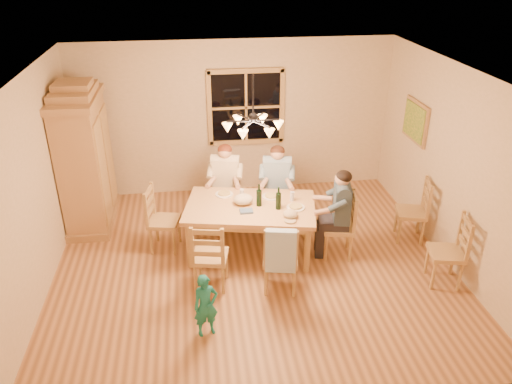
{
  "coord_description": "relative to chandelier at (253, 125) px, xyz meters",
  "views": [
    {
      "loc": [
        -0.77,
        -5.84,
        4.09
      ],
      "look_at": [
        0.05,
        0.1,
        1.09
      ],
      "focal_mm": 35.0,
      "sensor_mm": 36.0,
      "label": 1
    }
  ],
  "objects": [
    {
      "name": "napkin",
      "position": [
        -0.08,
        0.17,
        -1.3
      ],
      "size": [
        0.2,
        0.17,
        0.03
      ],
      "primitive_type": "cube",
      "rotation": [
        0.0,
        0.0,
        -0.2
      ],
      "color": "#486085",
      "rests_on": "dining_table"
    },
    {
      "name": "wall_left",
      "position": [
        -2.75,
        0.0,
        -0.73
      ],
      "size": [
        0.02,
        5.0,
        2.7
      ],
      "primitive_type": "cube",
      "color": "#C5B28B",
      "rests_on": "floor"
    },
    {
      "name": "armoire",
      "position": [
        -2.42,
        1.6,
        -1.02
      ],
      "size": [
        0.66,
        1.4,
        2.3
      ],
      "color": "olive",
      "rests_on": "floor"
    },
    {
      "name": "dining_table",
      "position": [
        0.0,
        0.35,
        -1.42
      ],
      "size": [
        2.01,
        1.45,
        0.76
      ],
      "rotation": [
        0.0,
        0.0,
        -0.2
      ],
      "color": "tan",
      "rests_on": "floor"
    },
    {
      "name": "towel",
      "position": [
        0.24,
        -0.77,
        -1.38
      ],
      "size": [
        0.39,
        0.17,
        0.58
      ],
      "primitive_type": "cube",
      "rotation": [
        0.0,
        0.0,
        -0.2
      ],
      "color": "#9EBDD6",
      "rests_on": "chair_near_right"
    },
    {
      "name": "cap",
      "position": [
        0.49,
        -0.07,
        -1.26
      ],
      "size": [
        0.2,
        0.2,
        0.11
      ],
      "primitive_type": "ellipsoid",
      "color": "tan",
      "rests_on": "dining_table"
    },
    {
      "name": "plate_slate",
      "position": [
        0.62,
        0.19,
        -1.31
      ],
      "size": [
        0.26,
        0.26,
        0.02
      ],
      "primitive_type": "cylinder",
      "color": "white",
      "rests_on": "dining_table"
    },
    {
      "name": "wall_back",
      "position": [
        0.0,
        2.5,
        -0.73
      ],
      "size": [
        5.5,
        0.02,
        2.7
      ],
      "primitive_type": "cube",
      "color": "#C5B28B",
      "rests_on": "floor"
    },
    {
      "name": "chair_spare_front",
      "position": [
        2.45,
        -0.75,
        -1.77
      ],
      "size": [
        0.5,
        0.52,
        0.99
      ],
      "rotation": [
        0.0,
        0.0,
        1.36
      ],
      "color": "#A27E47",
      "rests_on": "floor"
    },
    {
      "name": "floor",
      "position": [
        0.0,
        0.0,
        -2.08
      ],
      "size": [
        5.5,
        5.5,
        0.0
      ],
      "primitive_type": "plane",
      "color": "brown",
      "rests_on": "ground"
    },
    {
      "name": "painting",
      "position": [
        2.71,
        1.2,
        -0.48
      ],
      "size": [
        0.06,
        0.78,
        0.64
      ],
      "color": "olive",
      "rests_on": "wall_right"
    },
    {
      "name": "plate_plaid",
      "position": [
        0.34,
        0.56,
        -1.31
      ],
      "size": [
        0.26,
        0.26,
        0.02
      ],
      "primitive_type": "cylinder",
      "color": "white",
      "rests_on": "dining_table"
    },
    {
      "name": "chair_far_left",
      "position": [
        -0.27,
        1.28,
        -1.77
      ],
      "size": [
        0.52,
        0.5,
        0.99
      ],
      "rotation": [
        0.0,
        0.0,
        2.94
      ],
      "color": "#A27E47",
      "rests_on": "floor"
    },
    {
      "name": "wine_glass_b",
      "position": [
        0.62,
        0.41,
        -1.25
      ],
      "size": [
        0.06,
        0.06,
        0.14
      ],
      "primitive_type": "cylinder",
      "color": "silver",
      "rests_on": "dining_table"
    },
    {
      "name": "chair_end_left",
      "position": [
        -1.24,
        0.6,
        -1.77
      ],
      "size": [
        0.5,
        0.52,
        0.99
      ],
      "rotation": [
        0.0,
        0.0,
        -1.77
      ],
      "color": "#A27E47",
      "rests_on": "floor"
    },
    {
      "name": "chair_end_right",
      "position": [
        1.24,
        0.1,
        -1.77
      ],
      "size": [
        0.5,
        0.52,
        0.99
      ],
      "rotation": [
        0.0,
        0.0,
        1.37
      ],
      "color": "#A27E47",
      "rests_on": "floor"
    },
    {
      "name": "wine_bottle_b",
      "position": [
        0.38,
        0.2,
        -1.15
      ],
      "size": [
        0.08,
        0.08,
        0.33
      ],
      "primitive_type": "cylinder",
      "color": "black",
      "rests_on": "dining_table"
    },
    {
      "name": "ceiling",
      "position": [
        0.0,
        0.0,
        0.62
      ],
      "size": [
        5.5,
        5.0,
        0.02
      ],
      "primitive_type": "cube",
      "color": "white",
      "rests_on": "wall_back"
    },
    {
      "name": "wine_bottle_a",
      "position": [
        0.12,
        0.33,
        -1.15
      ],
      "size": [
        0.08,
        0.08,
        0.33
      ],
      "primitive_type": "cylinder",
      "color": "black",
      "rests_on": "dining_table"
    },
    {
      "name": "chair_near_right",
      "position": [
        0.28,
        -0.59,
        -1.77
      ],
      "size": [
        0.52,
        0.5,
        0.99
      ],
      "rotation": [
        0.0,
        0.0,
        -0.2
      ],
      "color": "#A27E47",
      "rests_on": "floor"
    },
    {
      "name": "child",
      "position": [
        -0.72,
        -1.31,
        -1.68
      ],
      "size": [
        0.33,
        0.26,
        0.79
      ],
      "primitive_type": "imported",
      "rotation": [
        0.0,
        0.0,
        0.26
      ],
      "color": "#1B7D79",
      "rests_on": "floor"
    },
    {
      "name": "chair_near_left",
      "position": [
        -0.62,
        -0.4,
        -1.77
      ],
      "size": [
        0.52,
        0.5,
        0.99
      ],
      "rotation": [
        0.0,
        0.0,
        -0.2
      ],
      "color": "#A27E47",
      "rests_on": "floor"
    },
    {
      "name": "adult_plaid_man",
      "position": [
        0.52,
        1.12,
        -1.24
      ],
      "size": [
        0.46,
        0.49,
        0.87
      ],
      "rotation": [
        0.0,
        0.0,
        2.94
      ],
      "color": "teal",
      "rests_on": "floor"
    },
    {
      "name": "wine_glass_a",
      "position": [
        -0.09,
        0.6,
        -1.25
      ],
      "size": [
        0.06,
        0.06,
        0.14
      ],
      "primitive_type": "cylinder",
      "color": "silver",
      "rests_on": "dining_table"
    },
    {
      "name": "plate_woman",
      "position": [
        -0.34,
        0.73,
        -1.31
      ],
      "size": [
        0.26,
        0.26,
        0.02
      ],
      "primitive_type": "cylinder",
      "color": "white",
      "rests_on": "dining_table"
    },
    {
      "name": "cloth_bundle",
      "position": [
        -0.09,
        0.4,
        -1.24
      ],
      "size": [
        0.28,
        0.22,
        0.15
      ],
      "primitive_type": "ellipsoid",
      "color": "tan",
      "rests_on": "dining_table"
    },
    {
      "name": "adult_slate_man",
      "position": [
        1.24,
        0.1,
        -1.24
      ],
      "size": [
        0.49,
        0.46,
        0.87
      ],
      "rotation": [
        0.0,
        0.0,
        1.37
      ],
      "color": "#384A59",
      "rests_on": "floor"
    },
    {
      "name": "chair_spare_back",
      "position": [
        2.45,
        0.37,
        -1.77
      ],
      "size": [
        0.52,
        0.53,
        0.99
      ],
      "rotation": [
        0.0,
        0.0,
        1.31
      ],
      "color": "#A27E47",
      "rests_on": "floor"
    },
    {
      "name": "adult_woman",
      "position": [
        -0.27,
        1.28,
        -1.24
      ],
      "size": [
        0.46,
        0.49,
        0.87
      ],
      "rotation": [
        0.0,
        0.0,
        2.94
      ],
      "color": "beige",
      "rests_on": "floor"
    },
    {
      "name": "chair_far_right",
      "position": [
        0.52,
        1.12,
        -1.77
      ],
      "size": [
        0.52,
        0.5,
        0.99
      ],
      "rotation": [
        0.0,
        0.0,
        2.94
      ],
      "color": "#A27E47",
      "rests_on": "floor"
    },
    {
      "name": "chandelier",
      "position": [
        0.0,
        0.0,
        0.0
      ],
      "size": [
        0.77,
        0.68,
        0.71
      ],
      "color": "black",
      "rests_on": "ceiling"
    },
    {
      "name": "window",
      "position": [
        0.2,
        2.47,
        -0.53
      ],
      "size": [
        1.3,
        0.06,
        1.3
      ],
      "color": "black",
      "rests_on": "wall_back"
    },
    {
      "name": "wall_right",
      "position": [
        2.75,
        0.0,
        -0.73
      ],
      "size": [
        0.02,
        5.0,
        2.7
      ],
      "primitive_type": "cube",
      "color": "#C5B28B",
      "rests_on": "floor"
    }
  ]
}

